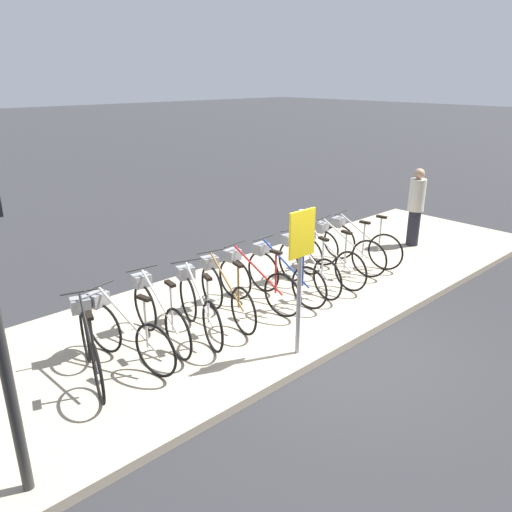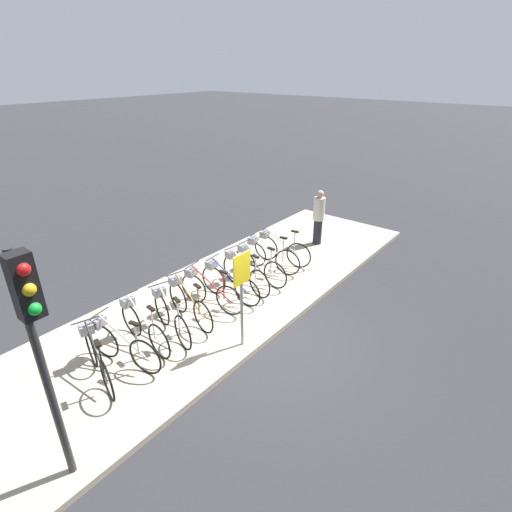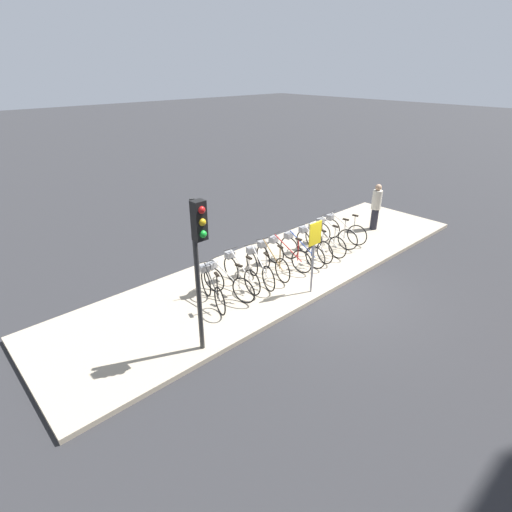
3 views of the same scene
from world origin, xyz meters
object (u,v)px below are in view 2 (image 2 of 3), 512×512
object	(u,v)px
parked_bicycle_8	(257,264)
pedestrian	(319,216)
parked_bicycle_2	(142,324)
sign_post	(242,285)
parked_bicycle_3	(170,314)
traffic_light	(35,328)
parked_bicycle_1	(119,343)
parked_bicycle_10	(279,248)
parked_bicycle_0	(96,356)
parked_bicycle_6	(227,281)
parked_bicycle_4	(187,301)
parked_bicycle_7	(243,272)
parked_bicycle_9	(268,254)
parked_bicycle_5	(208,289)

from	to	relation	value
parked_bicycle_8	pedestrian	distance (m)	3.03
parked_bicycle_2	sign_post	xyz separation A→B (m)	(1.20, -1.55, 0.90)
parked_bicycle_3	sign_post	size ratio (longest dim) A/B	0.83
traffic_light	sign_post	world-z (taller)	traffic_light
parked_bicycle_1	parked_bicycle_10	size ratio (longest dim) A/B	0.99
parked_bicycle_2	parked_bicycle_0	bearing A→B (deg)	-171.26
parked_bicycle_6	parked_bicycle_1	bearing A→B (deg)	-179.78
traffic_light	sign_post	xyz separation A→B (m)	(3.52, 0.05, -1.05)
parked_bicycle_8	parked_bicycle_6	bearing A→B (deg)	179.56
parked_bicycle_4	parked_bicycle_7	size ratio (longest dim) A/B	0.99
pedestrian	traffic_light	bearing A→B (deg)	-170.54
parked_bicycle_2	parked_bicycle_9	world-z (taller)	same
parked_bicycle_7	pedestrian	world-z (taller)	pedestrian
traffic_light	parked_bicycle_4	bearing A→B (deg)	23.84
parked_bicycle_5	parked_bicycle_6	size ratio (longest dim) A/B	1.00
parked_bicycle_2	parked_bicycle_8	bearing A→B (deg)	-2.68
parked_bicycle_3	parked_bicycle_6	bearing A→B (deg)	0.29
parked_bicycle_0	parked_bicycle_7	distance (m)	3.96
parked_bicycle_7	sign_post	world-z (taller)	sign_post
parked_bicycle_2	parked_bicycle_3	size ratio (longest dim) A/B	1.03
parked_bicycle_8	traffic_light	size ratio (longest dim) A/B	0.51
parked_bicycle_3	parked_bicycle_6	world-z (taller)	same
parked_bicycle_5	parked_bicycle_1	bearing A→B (deg)	-177.58
parked_bicycle_7	pedestrian	xyz separation A→B (m)	(3.51, -0.01, 0.43)
parked_bicycle_3	parked_bicycle_7	bearing A→B (deg)	0.64
parked_bicycle_4	parked_bicycle_8	bearing A→B (deg)	-2.10
parked_bicycle_8	parked_bicycle_0	bearing A→B (deg)	-179.92
parked_bicycle_0	parked_bicycle_6	world-z (taller)	same
parked_bicycle_3	parked_bicycle_7	world-z (taller)	same
parked_bicycle_2	parked_bicycle_1	bearing A→B (deg)	-165.15
parked_bicycle_7	parked_bicycle_10	xyz separation A→B (m)	(1.68, 0.13, 0.00)
parked_bicycle_6	traffic_light	xyz separation A→B (m)	(-4.61, -1.45, 1.95)
sign_post	parked_bicycle_1	bearing A→B (deg)	142.55
parked_bicycle_0	parked_bicycle_8	world-z (taller)	same
parked_bicycle_2	sign_post	bearing A→B (deg)	-52.20
parked_bicycle_2	parked_bicycle_7	distance (m)	2.89
parked_bicycle_4	traffic_light	xyz separation A→B (m)	(-3.45, -1.52, 1.95)
parked_bicycle_8	pedestrian	size ratio (longest dim) A/B	1.01
parked_bicycle_1	parked_bicycle_10	distance (m)	5.18
parked_bicycle_10	parked_bicycle_8	bearing A→B (deg)	-172.57
parked_bicycle_8	parked_bicycle_10	size ratio (longest dim) A/B	1.01
parked_bicycle_0	parked_bicycle_9	world-z (taller)	same
parked_bicycle_2	parked_bicycle_5	bearing A→B (deg)	-2.03
parked_bicycle_2	pedestrian	bearing A→B (deg)	-1.31
parked_bicycle_5	parked_bicycle_9	distance (m)	2.29
parked_bicycle_4	parked_bicycle_6	world-z (taller)	same
pedestrian	traffic_light	xyz separation A→B (m)	(-8.72, -1.45, 1.52)
parked_bicycle_5	parked_bicycle_10	world-z (taller)	same
parked_bicycle_4	sign_post	world-z (taller)	sign_post
parked_bicycle_0	traffic_light	distance (m)	2.72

